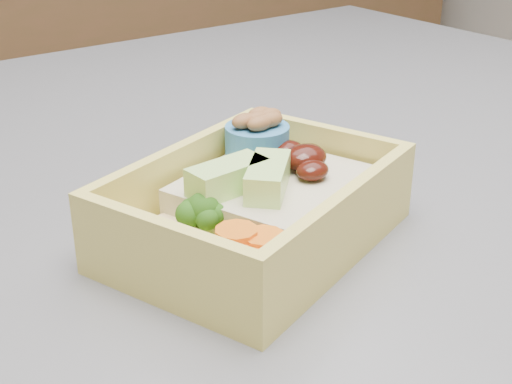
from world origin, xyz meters
TOP-DOWN VIEW (x-y plane):
  - bento_box at (-0.01, -0.25)m, footprint 0.23×0.19m

SIDE VIEW (x-z plane):
  - bento_box at x=-0.01m, z-range 0.91..0.98m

